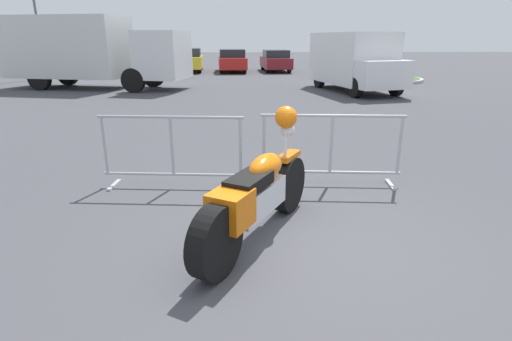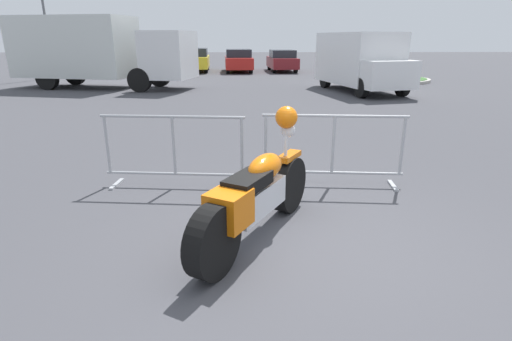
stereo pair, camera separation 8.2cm
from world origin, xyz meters
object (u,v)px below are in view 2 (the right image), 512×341
(delivery_van, at_px, (360,60))
(parked_car_black, at_px, (150,61))
(parked_car_yellow, at_px, (195,60))
(parked_car_blue, at_px, (108,60))
(pedestrian, at_px, (333,61))
(parked_car_red, at_px, (238,60))
(box_truck, at_px, (94,49))
(parked_car_maroon, at_px, (282,61))
(motorcycle, at_px, (257,194))
(street_lamp, at_px, (43,5))
(crowd_barrier_far, at_px, (333,150))
(crowd_barrier_near, at_px, (174,151))

(delivery_van, bearing_deg, parked_car_black, -145.73)
(delivery_van, bearing_deg, parked_car_yellow, -155.27)
(parked_car_black, bearing_deg, delivery_van, -136.29)
(parked_car_blue, relative_size, pedestrian, 2.58)
(delivery_van, distance_m, parked_car_black, 14.77)
(parked_car_yellow, bearing_deg, parked_car_red, -100.77)
(parked_car_blue, bearing_deg, delivery_van, -130.91)
(box_truck, xyz_separation_m, parked_car_maroon, (8.88, 8.86, -0.95))
(parked_car_blue, bearing_deg, motorcycle, -161.91)
(parked_car_black, height_order, parked_car_maroon, parked_car_black)
(motorcycle, relative_size, parked_car_black, 0.53)
(parked_car_maroon, height_order, street_lamp, street_lamp)
(crowd_barrier_far, height_order, box_truck, box_truck)
(box_truck, bearing_deg, motorcycle, -52.39)
(parked_car_blue, bearing_deg, box_truck, -168.09)
(crowd_barrier_far, bearing_deg, parked_car_black, 109.37)
(parked_car_maroon, xyz_separation_m, pedestrian, (2.42, -4.38, 0.23))
(parked_car_red, height_order, pedestrian, pedestrian)
(parked_car_blue, height_order, pedestrian, pedestrian)
(crowd_barrier_near, relative_size, parked_car_maroon, 0.51)
(crowd_barrier_near, xyz_separation_m, parked_car_red, (0.57, 21.07, 0.16))
(parked_car_red, relative_size, pedestrian, 2.51)
(motorcycle, bearing_deg, crowd_barrier_near, 64.85)
(parked_car_maroon, bearing_deg, parked_car_blue, 85.33)
(box_truck, relative_size, parked_car_yellow, 1.81)
(delivery_van, distance_m, pedestrian, 5.86)
(delivery_van, bearing_deg, crowd_barrier_far, -29.76)
(crowd_barrier_near, height_order, crowd_barrier_far, same)
(delivery_van, distance_m, parked_car_blue, 17.22)
(parked_car_black, distance_m, street_lamp, 6.75)
(delivery_van, relative_size, parked_car_maroon, 1.30)
(motorcycle, xyz_separation_m, parked_car_red, (-0.58, 22.70, 0.20))
(parked_car_maroon, bearing_deg, parked_car_black, 87.84)
(parked_car_red, bearing_deg, motorcycle, 178.11)
(crowd_barrier_far, bearing_deg, street_lamp, 124.76)
(delivery_van, height_order, pedestrian, delivery_van)
(parked_car_yellow, relative_size, pedestrian, 2.61)
(crowd_barrier_near, relative_size, box_truck, 0.26)
(parked_car_maroon, distance_m, pedestrian, 5.01)
(parked_car_blue, height_order, parked_car_yellow, parked_car_yellow)
(crowd_barrier_far, xyz_separation_m, parked_car_maroon, (1.10, 21.31, 0.14))
(box_truck, distance_m, parked_car_red, 10.57)
(box_truck, xyz_separation_m, pedestrian, (11.31, 4.49, -0.72))
(motorcycle, relative_size, parked_car_blue, 0.50)
(parked_car_blue, distance_m, parked_car_red, 8.54)
(parked_car_red, xyz_separation_m, parked_car_maroon, (2.84, 0.23, -0.03))
(parked_car_black, bearing_deg, parked_car_blue, 77.87)
(motorcycle, bearing_deg, crowd_barrier_far, -5.96)
(motorcycle, bearing_deg, street_lamp, 59.15)
(crowd_barrier_near, distance_m, crowd_barrier_far, 2.31)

